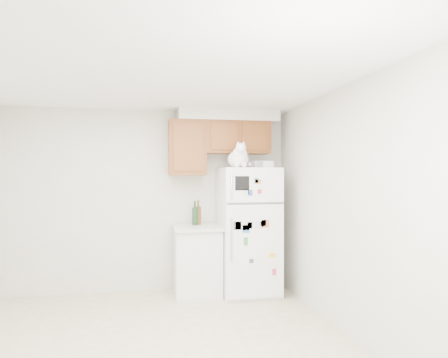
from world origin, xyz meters
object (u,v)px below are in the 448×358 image
object	(u,v)px
cat	(239,158)
storage_box_front	(267,164)
storage_box_back	(259,164)
bottle_amber	(198,212)
base_counter	(197,260)
bottle_green	(195,213)
refrigerator	(249,230)

from	to	relation	value
cat	storage_box_front	xyz separation A→B (m)	(0.41, 0.12, -0.08)
storage_box_back	bottle_amber	distance (m)	1.08
storage_box_back	storage_box_front	size ratio (longest dim) A/B	1.20
storage_box_back	bottle_amber	size ratio (longest dim) A/B	0.53
base_counter	cat	world-z (taller)	cat
bottle_green	bottle_amber	world-z (taller)	bottle_amber
bottle_green	cat	bearing A→B (deg)	-36.23
storage_box_front	cat	bearing A→B (deg)	-168.41
storage_box_front	storage_box_back	bearing A→B (deg)	93.26
base_counter	cat	xyz separation A→B (m)	(0.50, -0.29, 1.36)
refrigerator	base_counter	distance (m)	0.79
storage_box_front	bottle_green	distance (m)	1.18
base_counter	bottle_amber	distance (m)	0.64
storage_box_back	bottle_green	size ratio (longest dim) A/B	0.55
refrigerator	bottle_green	size ratio (longest dim) A/B	5.16
storage_box_front	bottle_green	bearing A→B (deg)	159.53
storage_box_front	bottle_amber	xyz separation A→B (m)	(-0.89, 0.30, -0.65)
storage_box_back	base_counter	bearing A→B (deg)	179.10
base_counter	storage_box_back	world-z (taller)	storage_box_back
storage_box_front	bottle_amber	world-z (taller)	storage_box_front
cat	bottle_green	world-z (taller)	cat
base_counter	storage_box_front	distance (m)	1.59
refrigerator	bottle_amber	bearing A→B (deg)	162.92
cat	bottle_green	xyz separation A→B (m)	(-0.53, 0.39, -0.74)
cat	storage_box_back	bearing A→B (deg)	44.81
cat	storage_box_back	xyz separation A→B (m)	(0.38, 0.38, -0.08)
refrigerator	storage_box_front	xyz separation A→B (m)	(0.23, -0.10, 0.89)
base_counter	storage_box_back	distance (m)	1.56
base_counter	cat	size ratio (longest dim) A/B	1.93
bottle_green	storage_box_front	bearing A→B (deg)	-15.67
cat	storage_box_front	world-z (taller)	cat
cat	bottle_amber	world-z (taller)	cat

